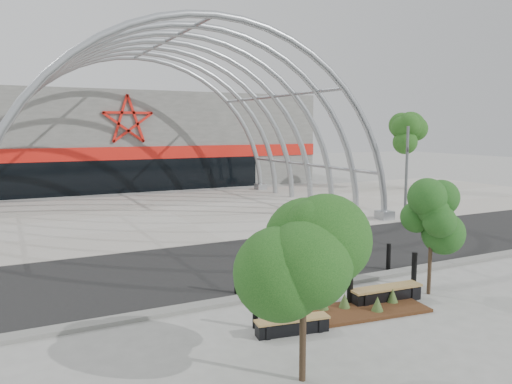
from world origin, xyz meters
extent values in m
plane|color=gray|center=(0.00, 0.00, 0.00)|extent=(140.00, 140.00, 0.00)
cube|color=black|center=(0.00, 3.50, 0.01)|extent=(140.00, 7.00, 0.02)
cube|color=#AAA498|center=(0.00, 15.50, 0.02)|extent=(60.00, 17.00, 0.04)
cube|color=slate|center=(0.00, -0.25, 0.06)|extent=(60.00, 0.50, 0.12)
cube|color=#62625D|center=(0.00, 33.50, 4.00)|extent=(34.00, 15.00, 8.00)
cube|color=black|center=(0.00, 26.05, 1.30)|extent=(22.00, 0.25, 2.60)
cube|color=red|center=(0.00, 26.05, 3.10)|extent=(34.00, 0.30, 1.00)
torus|color=#9EA4A8|center=(0.00, 8.00, 0.00)|extent=(20.36, 0.36, 20.36)
torus|color=#9EA4A8|center=(0.00, 10.50, 0.00)|extent=(20.36, 0.36, 20.36)
torus|color=#9EA4A8|center=(0.00, 13.00, 0.00)|extent=(20.36, 0.36, 20.36)
torus|color=#9EA4A8|center=(0.00, 15.50, 0.00)|extent=(20.36, 0.36, 20.36)
torus|color=#9EA4A8|center=(0.00, 18.00, 0.00)|extent=(20.36, 0.36, 20.36)
torus|color=#9EA4A8|center=(0.00, 20.50, 0.00)|extent=(20.36, 0.36, 20.36)
torus|color=#9EA4A8|center=(0.00, 23.00, 0.00)|extent=(20.36, 0.36, 20.36)
cylinder|color=#9EA4A8|center=(9.66, 15.50, 2.59)|extent=(0.20, 15.00, 0.20)
cylinder|color=#9EA4A8|center=(7.07, 15.50, 7.07)|extent=(0.20, 15.00, 0.20)
cylinder|color=#9EA4A8|center=(0.00, 15.50, 10.00)|extent=(0.20, 15.00, 0.20)
cylinder|color=#9EA4A8|center=(-7.07, 15.50, 7.07)|extent=(0.20, 15.00, 0.20)
cube|color=#9EA4A8|center=(10.00, 8.00, 0.25)|extent=(0.80, 0.80, 0.50)
cube|color=#9EA4A8|center=(10.00, 23.00, 0.25)|extent=(0.80, 0.80, 0.50)
cube|color=#371C0D|center=(-0.49, -2.49, 0.04)|extent=(4.79, 1.96, 0.09)
cone|color=#46622D|center=(-1.94, -2.51, 0.29)|extent=(0.32, 0.32, 0.40)
cone|color=#46622D|center=(-0.37, -2.24, 0.29)|extent=(0.32, 0.32, 0.40)
cone|color=#46622D|center=(0.28, -2.85, 0.29)|extent=(0.32, 0.32, 0.40)
cone|color=#46622D|center=(-0.99, -2.08, 0.29)|extent=(0.32, 0.32, 0.40)
cone|color=#46622D|center=(1.13, -2.50, 0.29)|extent=(0.32, 0.32, 0.40)
cone|color=#46622D|center=(-2.26, -2.20, 0.29)|extent=(0.32, 0.32, 0.40)
cylinder|color=slate|center=(10.22, 6.67, 2.58)|extent=(0.14, 0.14, 5.15)
imported|color=black|center=(10.22, 6.67, 3.71)|extent=(0.26, 0.73, 0.14)
cylinder|color=black|center=(-3.50, -5.02, 1.09)|extent=(0.14, 0.14, 2.18)
ellipsoid|color=#133D11|center=(-3.50, -5.02, 3.08)|extent=(1.87, 1.87, 2.38)
cylinder|color=black|center=(2.79, -2.27, 0.88)|extent=(0.12, 0.12, 1.76)
ellipsoid|color=#114016|center=(2.79, -2.27, 2.48)|extent=(1.45, 1.45, 1.92)
cube|color=black|center=(-2.49, -2.93, 0.16)|extent=(1.88, 0.63, 0.31)
cube|color=black|center=(-3.17, -2.83, 0.19)|extent=(0.17, 0.42, 0.37)
cube|color=black|center=(-1.80, -3.04, 0.19)|extent=(0.17, 0.42, 0.37)
cube|color=olive|center=(-2.49, -2.93, 0.37)|extent=(1.94, 0.70, 0.06)
cube|color=black|center=(1.11, -2.25, 0.19)|extent=(2.24, 0.57, 0.38)
cube|color=black|center=(0.28, -2.20, 0.22)|extent=(0.17, 0.50, 0.44)
cube|color=black|center=(1.94, -2.31, 0.22)|extent=(0.17, 0.50, 0.44)
cube|color=olive|center=(1.11, -2.25, 0.44)|extent=(2.30, 0.66, 0.07)
cylinder|color=black|center=(-2.47, 0.40, 0.50)|extent=(0.16, 0.16, 1.01)
cylinder|color=black|center=(-3.15, -2.21, 0.45)|extent=(0.14, 0.14, 0.90)
cylinder|color=black|center=(0.02, -1.96, 0.55)|extent=(0.18, 0.18, 1.11)
cylinder|color=black|center=(3.03, -1.38, 0.54)|extent=(0.17, 0.17, 1.07)
cylinder|color=black|center=(3.46, 0.31, 0.48)|extent=(0.15, 0.15, 0.96)
cylinder|color=#301E16|center=(21.00, 18.00, 1.51)|extent=(0.20, 0.20, 3.03)
ellipsoid|color=#1A4B14|center=(21.00, 18.00, 4.26)|extent=(2.70, 2.70, 3.30)
camera|label=1|loc=(-8.62, -13.09, 5.08)|focal=35.00mm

